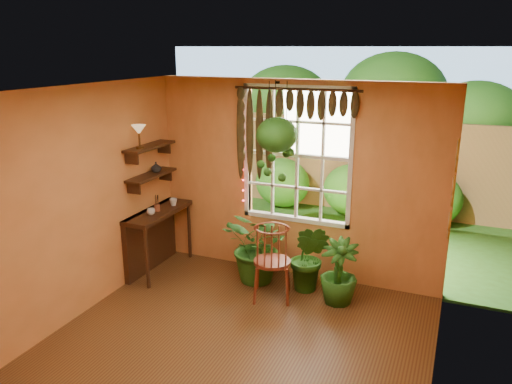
% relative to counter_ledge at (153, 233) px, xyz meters
% --- Properties ---
extents(floor, '(4.50, 4.50, 0.00)m').
position_rel_counter_ledge_xyz_m(floor, '(1.91, -1.60, -0.55)').
color(floor, brown).
rests_on(floor, ground).
extents(ceiling, '(4.50, 4.50, 0.00)m').
position_rel_counter_ledge_xyz_m(ceiling, '(1.91, -1.60, 2.15)').
color(ceiling, silver).
rests_on(ceiling, wall_back).
extents(wall_back, '(4.00, 0.00, 4.00)m').
position_rel_counter_ledge_xyz_m(wall_back, '(1.91, 0.65, 0.80)').
color(wall_back, '#E7924E').
rests_on(wall_back, floor).
extents(wall_left, '(0.00, 4.50, 4.50)m').
position_rel_counter_ledge_xyz_m(wall_left, '(-0.09, -1.60, 0.80)').
color(wall_left, '#E7924E').
rests_on(wall_left, floor).
extents(wall_right, '(0.00, 4.50, 4.50)m').
position_rel_counter_ledge_xyz_m(wall_right, '(3.91, -1.60, 0.80)').
color(wall_right, '#E7924E').
rests_on(wall_right, floor).
extents(window, '(1.52, 0.10, 1.86)m').
position_rel_counter_ledge_xyz_m(window, '(1.91, 0.68, 1.15)').
color(window, white).
rests_on(window, wall_back).
extents(valance_vine, '(1.70, 0.12, 1.10)m').
position_rel_counter_ledge_xyz_m(valance_vine, '(1.82, 0.56, 1.73)').
color(valance_vine, '#371D0F').
rests_on(valance_vine, window).
extents(string_lights, '(0.03, 0.03, 1.54)m').
position_rel_counter_ledge_xyz_m(string_lights, '(1.15, 0.59, 1.20)').
color(string_lights, '#FF2633').
rests_on(string_lights, window).
extents(wall_plates, '(0.04, 0.32, 1.10)m').
position_rel_counter_ledge_xyz_m(wall_plates, '(3.89, 0.19, 1.00)').
color(wall_plates, beige).
rests_on(wall_plates, wall_right).
extents(counter_ledge, '(0.40, 1.20, 0.90)m').
position_rel_counter_ledge_xyz_m(counter_ledge, '(0.00, 0.00, 0.00)').
color(counter_ledge, '#371D0F').
rests_on(counter_ledge, floor).
extents(shelf_lower, '(0.25, 0.90, 0.04)m').
position_rel_counter_ledge_xyz_m(shelf_lower, '(0.03, 0.00, 0.85)').
color(shelf_lower, '#371D0F').
rests_on(shelf_lower, wall_left).
extents(shelf_upper, '(0.25, 0.90, 0.04)m').
position_rel_counter_ledge_xyz_m(shelf_upper, '(0.03, 0.00, 1.25)').
color(shelf_upper, '#371D0F').
rests_on(shelf_upper, wall_left).
extents(backyard, '(14.00, 10.00, 12.00)m').
position_rel_counter_ledge_xyz_m(backyard, '(2.15, 5.27, 0.73)').
color(backyard, '#295016').
rests_on(backyard, ground).
extents(windsor_chair, '(0.60, 0.61, 1.26)m').
position_rel_counter_ledge_xyz_m(windsor_chair, '(1.89, -0.18, -0.19)').
color(windsor_chair, maroon).
rests_on(windsor_chair, floor).
extents(potted_plant_left, '(1.17, 1.10, 1.02)m').
position_rel_counter_ledge_xyz_m(potted_plant_left, '(1.56, 0.20, -0.04)').
color(potted_plant_left, '#194813').
rests_on(potted_plant_left, floor).
extents(potted_plant_mid, '(0.59, 0.52, 0.94)m').
position_rel_counter_ledge_xyz_m(potted_plant_mid, '(2.26, 0.20, -0.08)').
color(potted_plant_mid, '#194813').
rests_on(potted_plant_mid, floor).
extents(potted_plant_right, '(0.53, 0.53, 0.83)m').
position_rel_counter_ledge_xyz_m(potted_plant_right, '(2.69, 0.05, -0.14)').
color(potted_plant_right, '#194813').
rests_on(potted_plant_right, floor).
extents(hanging_basket, '(0.52, 0.52, 1.25)m').
position_rel_counter_ledge_xyz_m(hanging_basket, '(1.77, 0.27, 1.42)').
color(hanging_basket, black).
rests_on(hanging_basket, ceiling).
extents(cup_a, '(0.14, 0.14, 0.09)m').
position_rel_counter_ledge_xyz_m(cup_a, '(0.13, -0.20, 0.39)').
color(cup_a, silver).
rests_on(cup_a, counter_ledge).
extents(cup_b, '(0.12, 0.12, 0.10)m').
position_rel_counter_ledge_xyz_m(cup_b, '(0.19, 0.27, 0.40)').
color(cup_b, beige).
rests_on(cup_b, counter_ledge).
extents(brush_jar, '(0.08, 0.08, 0.29)m').
position_rel_counter_ledge_xyz_m(brush_jar, '(0.11, -0.02, 0.46)').
color(brush_jar, '#98492C').
rests_on(brush_jar, counter_ledge).
extents(shelf_vase, '(0.16, 0.16, 0.15)m').
position_rel_counter_ledge_xyz_m(shelf_vase, '(0.04, 0.11, 0.94)').
color(shelf_vase, '#B2AD99').
rests_on(shelf_vase, shelf_lower).
extents(tiffany_lamp, '(0.19, 0.19, 0.31)m').
position_rel_counter_ledge_xyz_m(tiffany_lamp, '(0.05, -0.24, 1.50)').
color(tiffany_lamp, '#573719').
rests_on(tiffany_lamp, shelf_upper).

